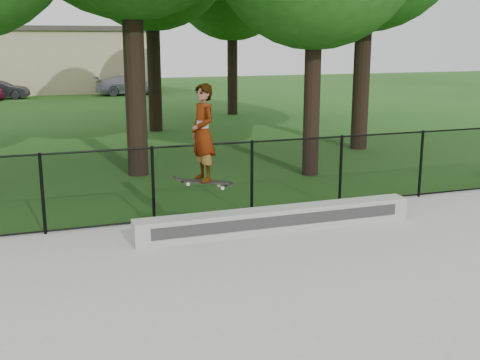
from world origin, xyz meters
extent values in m
plane|color=#1D5317|center=(0.00, 0.00, 0.00)|extent=(100.00, 100.00, 0.00)
cube|color=#A9A9A4|center=(0.00, 0.00, 0.03)|extent=(14.00, 12.00, 0.06)
cube|color=#AFAFAA|center=(0.06, 4.70, 0.27)|extent=(5.31, 0.40, 0.43)
imported|color=black|center=(-5.70, 33.61, 0.54)|extent=(3.10, 1.63, 1.07)
imported|color=#9997AB|center=(1.97, 33.83, 0.60)|extent=(3.95, 2.02, 1.20)
cube|color=black|center=(-1.41, 4.45, 1.16)|extent=(0.84, 0.23, 0.13)
imported|color=#B3D9EC|center=(-1.41, 4.45, 1.99)|extent=(0.49, 0.65, 1.62)
cylinder|color=black|center=(-4.00, 5.90, 0.81)|extent=(0.06, 0.06, 1.50)
cylinder|color=black|center=(-2.00, 5.90, 0.81)|extent=(0.06, 0.06, 1.50)
cylinder|color=black|center=(0.00, 5.90, 0.81)|extent=(0.06, 0.06, 1.50)
cylinder|color=black|center=(2.00, 5.90, 0.81)|extent=(0.06, 0.06, 1.50)
cylinder|color=black|center=(4.00, 5.90, 0.81)|extent=(0.06, 0.06, 1.50)
cylinder|color=black|center=(0.00, 5.90, 1.53)|extent=(16.00, 0.04, 0.04)
cylinder|color=black|center=(0.00, 5.90, 0.11)|extent=(16.00, 0.04, 0.04)
cube|color=black|center=(0.00, 5.90, 0.81)|extent=(16.00, 0.01, 1.50)
cylinder|color=black|center=(-1.50, 10.50, 2.70)|extent=(0.44, 0.44, 5.40)
cylinder|color=black|center=(2.80, 9.00, 2.21)|extent=(0.44, 0.44, 4.42)
cylinder|color=black|center=(6.00, 12.00, 2.53)|extent=(0.44, 0.44, 5.06)
cylinder|color=black|center=(0.50, 18.00, 2.59)|extent=(0.44, 0.44, 5.17)
cylinder|color=black|center=(5.00, 22.00, 2.33)|extent=(0.44, 0.44, 4.66)
cube|color=#C3B089|center=(-2.00, 38.00, 2.00)|extent=(12.00, 6.00, 4.00)
cube|color=#3F3833|center=(-2.00, 38.00, 4.15)|extent=(12.40, 6.40, 0.30)
camera|label=1|loc=(-4.09, -5.09, 3.52)|focal=45.00mm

